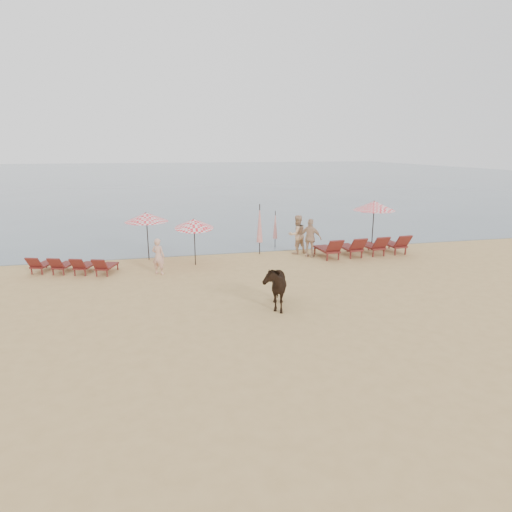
{
  "coord_description": "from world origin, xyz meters",
  "views": [
    {
      "loc": [
        -3.67,
        -10.96,
        5.25
      ],
      "look_at": [
        0.0,
        5.0,
        1.1
      ],
      "focal_mm": 30.0,
      "sensor_mm": 36.0,
      "label": 1
    }
  ],
  "objects_px": {
    "beachgoer_right_a": "(297,235)",
    "umbrella_open_right": "(374,206)",
    "umbrella_open_left_a": "(146,217)",
    "lounger_cluster_right": "(363,246)",
    "umbrella_closed_left": "(260,224)",
    "beachgoer_right_b": "(310,238)",
    "lounger_cluster_left": "(73,265)",
    "umbrella_open_left_b": "(194,224)",
    "umbrella_closed_right": "(275,225)",
    "beachgoer_left": "(158,256)",
    "cow": "(274,285)"
  },
  "relations": [
    {
      "from": "umbrella_open_right",
      "to": "beachgoer_right_a",
      "type": "height_order",
      "value": "umbrella_open_right"
    },
    {
      "from": "lounger_cluster_left",
      "to": "umbrella_open_left_b",
      "type": "distance_m",
      "value": 5.49
    },
    {
      "from": "umbrella_open_left_b",
      "to": "umbrella_closed_right",
      "type": "bearing_deg",
      "value": 13.98
    },
    {
      "from": "umbrella_closed_right",
      "to": "beachgoer_right_b",
      "type": "xyz_separation_m",
      "value": [
        1.12,
        -2.44,
        -0.28
      ]
    },
    {
      "from": "umbrella_closed_right",
      "to": "umbrella_closed_left",
      "type": "bearing_deg",
      "value": -132.39
    },
    {
      "from": "lounger_cluster_right",
      "to": "umbrella_open_left_b",
      "type": "bearing_deg",
      "value": 175.3
    },
    {
      "from": "umbrella_open_left_a",
      "to": "beachgoer_right_b",
      "type": "xyz_separation_m",
      "value": [
        7.77,
        -1.27,
        -1.12
      ]
    },
    {
      "from": "umbrella_open_left_b",
      "to": "cow",
      "type": "xyz_separation_m",
      "value": [
        2.11,
        -6.01,
        -1.16
      ]
    },
    {
      "from": "cow",
      "to": "lounger_cluster_left",
      "type": "bearing_deg",
      "value": 153.46
    },
    {
      "from": "lounger_cluster_left",
      "to": "lounger_cluster_right",
      "type": "relative_size",
      "value": 0.81
    },
    {
      "from": "beachgoer_left",
      "to": "beachgoer_right_b",
      "type": "distance_m",
      "value": 7.44
    },
    {
      "from": "umbrella_open_left_a",
      "to": "umbrella_open_left_b",
      "type": "bearing_deg",
      "value": -26.6
    },
    {
      "from": "umbrella_open_left_a",
      "to": "umbrella_closed_left",
      "type": "bearing_deg",
      "value": 7.22
    },
    {
      "from": "umbrella_open_left_a",
      "to": "lounger_cluster_right",
      "type": "bearing_deg",
      "value": -0.16
    },
    {
      "from": "umbrella_open_right",
      "to": "cow",
      "type": "relative_size",
      "value": 1.41
    },
    {
      "from": "umbrella_open_left_b",
      "to": "umbrella_open_right",
      "type": "bearing_deg",
      "value": -10.74
    },
    {
      "from": "umbrella_open_left_b",
      "to": "beachgoer_right_a",
      "type": "bearing_deg",
      "value": -4.8
    },
    {
      "from": "umbrella_open_left_b",
      "to": "umbrella_open_right",
      "type": "distance_m",
      "value": 9.41
    },
    {
      "from": "umbrella_closed_left",
      "to": "beachgoer_left",
      "type": "relative_size",
      "value": 1.63
    },
    {
      "from": "lounger_cluster_left",
      "to": "beachgoer_right_a",
      "type": "relative_size",
      "value": 1.89
    },
    {
      "from": "beachgoer_left",
      "to": "umbrella_closed_left",
      "type": "bearing_deg",
      "value": -123.55
    },
    {
      "from": "cow",
      "to": "beachgoer_left",
      "type": "distance_m",
      "value": 6.15
    },
    {
      "from": "cow",
      "to": "beachgoer_left",
      "type": "xyz_separation_m",
      "value": [
        -3.75,
        4.87,
        0.0
      ]
    },
    {
      "from": "umbrella_closed_left",
      "to": "cow",
      "type": "height_order",
      "value": "umbrella_closed_left"
    },
    {
      "from": "lounger_cluster_left",
      "to": "umbrella_closed_right",
      "type": "bearing_deg",
      "value": 34.59
    },
    {
      "from": "lounger_cluster_right",
      "to": "umbrella_closed_right",
      "type": "height_order",
      "value": "umbrella_closed_right"
    },
    {
      "from": "beachgoer_right_a",
      "to": "beachgoer_right_b",
      "type": "relative_size",
      "value": 1.04
    },
    {
      "from": "umbrella_closed_right",
      "to": "beachgoer_right_a",
      "type": "distance_m",
      "value": 1.75
    },
    {
      "from": "lounger_cluster_right",
      "to": "beachgoer_left",
      "type": "height_order",
      "value": "beachgoer_left"
    },
    {
      "from": "umbrella_open_right",
      "to": "umbrella_closed_left",
      "type": "height_order",
      "value": "umbrella_open_right"
    },
    {
      "from": "beachgoer_left",
      "to": "beachgoer_right_b",
      "type": "relative_size",
      "value": 0.82
    },
    {
      "from": "lounger_cluster_left",
      "to": "lounger_cluster_right",
      "type": "height_order",
      "value": "lounger_cluster_right"
    },
    {
      "from": "beachgoer_right_a",
      "to": "umbrella_open_right",
      "type": "bearing_deg",
      "value": 163.59
    },
    {
      "from": "lounger_cluster_right",
      "to": "umbrella_open_right",
      "type": "distance_m",
      "value": 2.33
    },
    {
      "from": "lounger_cluster_left",
      "to": "umbrella_open_left_a",
      "type": "bearing_deg",
      "value": 46.54
    },
    {
      "from": "umbrella_closed_right",
      "to": "cow",
      "type": "relative_size",
      "value": 1.08
    },
    {
      "from": "beachgoer_right_a",
      "to": "umbrella_open_left_b",
      "type": "bearing_deg",
      "value": -2.69
    },
    {
      "from": "umbrella_closed_left",
      "to": "beachgoer_right_b",
      "type": "distance_m",
      "value": 2.64
    },
    {
      "from": "umbrella_closed_right",
      "to": "umbrella_open_left_a",
      "type": "bearing_deg",
      "value": -170.08
    },
    {
      "from": "umbrella_open_left_b",
      "to": "umbrella_closed_left",
      "type": "height_order",
      "value": "umbrella_closed_left"
    },
    {
      "from": "umbrella_open_left_b",
      "to": "umbrella_closed_right",
      "type": "relative_size",
      "value": 1.12
    },
    {
      "from": "umbrella_open_left_a",
      "to": "umbrella_closed_left",
      "type": "distance_m",
      "value": 5.51
    },
    {
      "from": "lounger_cluster_left",
      "to": "cow",
      "type": "xyz_separation_m",
      "value": [
        7.36,
        -5.8,
        0.4
      ]
    },
    {
      "from": "lounger_cluster_left",
      "to": "umbrella_closed_left",
      "type": "bearing_deg",
      "value": 28.68
    },
    {
      "from": "umbrella_closed_left",
      "to": "beachgoer_left",
      "type": "distance_m",
      "value": 5.66
    },
    {
      "from": "lounger_cluster_right",
      "to": "beachgoer_right_a",
      "type": "bearing_deg",
      "value": 155.39
    },
    {
      "from": "umbrella_open_left_a",
      "to": "cow",
      "type": "height_order",
      "value": "umbrella_open_left_a"
    },
    {
      "from": "cow",
      "to": "lounger_cluster_right",
      "type": "bearing_deg",
      "value": 55.11
    },
    {
      "from": "beachgoer_left",
      "to": "umbrella_closed_right",
      "type": "bearing_deg",
      "value": -118.6
    },
    {
      "from": "umbrella_open_right",
      "to": "beachgoer_right_b",
      "type": "relative_size",
      "value": 1.37
    }
  ]
}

